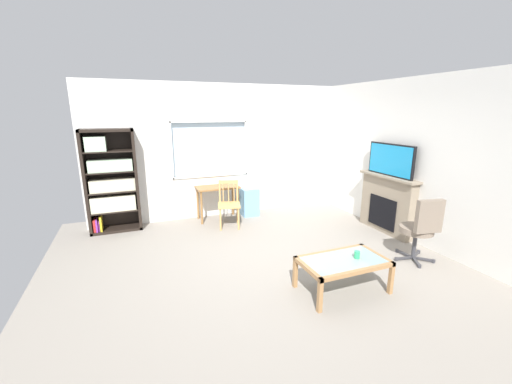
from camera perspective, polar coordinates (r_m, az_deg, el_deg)
ground at (r=4.88m, az=1.99°, el=-12.51°), size 6.30×6.02×0.02m
wall_back_with_window at (r=6.78m, az=-6.35°, el=7.25°), size 5.30×0.15×2.75m
wall_right at (r=6.05m, az=26.46°, el=5.05°), size 0.12×5.22×2.75m
bookshelf at (r=6.39m, az=-24.66°, el=1.68°), size 0.90×0.38×1.89m
desk_under_window at (r=6.55m, az=-6.92°, el=-0.05°), size 0.86×0.46×0.70m
wooden_chair at (r=6.12m, az=-4.88°, el=-2.13°), size 0.51×0.50×0.90m
plastic_drawer_unit at (r=6.87m, az=-1.29°, el=-1.69°), size 0.35×0.40×0.59m
fireplace at (r=6.33m, az=22.44°, el=-1.96°), size 0.26×1.27×1.07m
tv at (r=6.15m, az=23.04°, el=5.34°), size 0.06×1.02×0.57m
office_chair at (r=5.24m, az=27.53°, el=-5.57°), size 0.58×0.60×1.00m
coffee_table at (r=4.16m, az=15.40°, el=-12.31°), size 1.07×0.62×0.42m
sippy_cup at (r=4.20m, az=17.71°, el=-10.68°), size 0.07×0.07×0.09m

